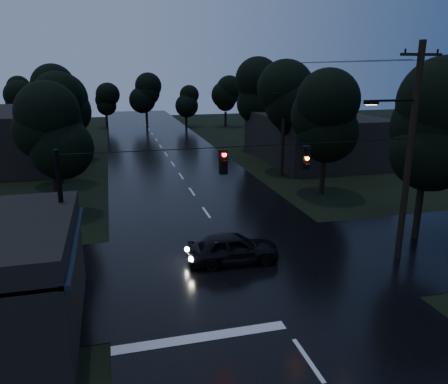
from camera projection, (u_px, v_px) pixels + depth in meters
name	position (u px, v px, depth m)	size (l,w,h in m)	color
main_road	(181.00, 176.00, 36.97)	(12.00, 120.00, 0.02)	black
cross_street	(243.00, 266.00, 20.22)	(60.00, 9.00, 0.02)	black
building_far_right	(313.00, 137.00, 43.48)	(10.00, 14.00, 4.40)	black
building_far_left	(21.00, 136.00, 42.21)	(10.00, 16.00, 5.00)	black
utility_pole_main	(408.00, 151.00, 19.64)	(3.50, 0.30, 10.00)	black
utility_pole_far	(283.00, 130.00, 36.06)	(2.00, 0.30, 7.50)	black
anchor_pole_left	(64.00, 227.00, 16.65)	(0.18, 0.18, 6.00)	black
span_signals	(265.00, 159.00, 17.98)	(15.00, 0.37, 1.12)	black
tree_corner_near	(429.00, 127.00, 21.92)	(4.48, 4.48, 9.44)	black
tree_left_a	(50.00, 131.00, 25.92)	(3.92, 3.92, 8.26)	black
tree_left_b	(54.00, 112.00, 33.11)	(4.20, 4.20, 8.85)	black
tree_left_c	(58.00, 99.00, 42.18)	(4.48, 4.48, 9.44)	black
tree_right_a	(326.00, 116.00, 30.16)	(4.20, 4.20, 8.85)	black
tree_right_b	(289.00, 102.00, 37.65)	(4.48, 4.48, 9.44)	black
tree_right_c	(258.00, 92.00, 47.00)	(4.76, 4.76, 10.03)	black
car	(233.00, 248.00, 20.45)	(1.72, 4.28, 1.46)	black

